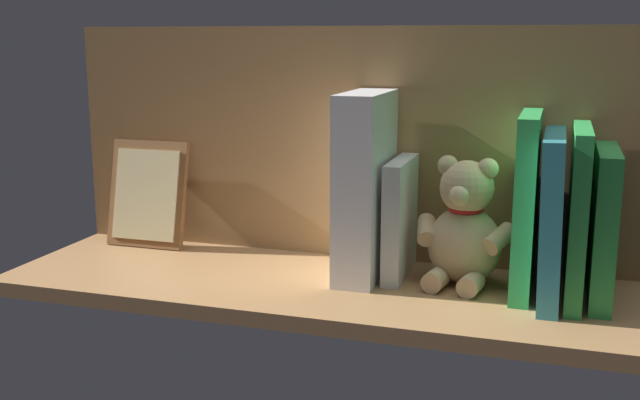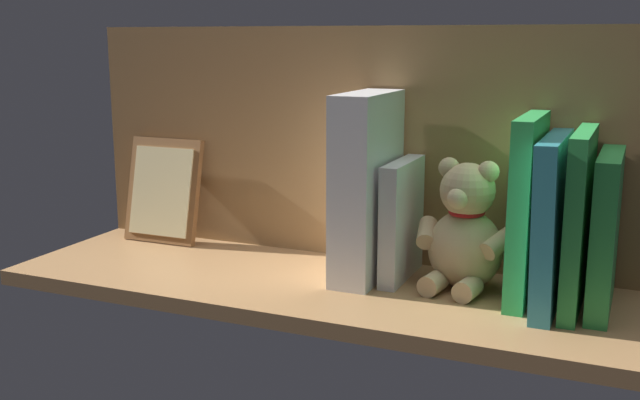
{
  "view_description": "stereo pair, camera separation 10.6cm",
  "coord_description": "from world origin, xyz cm",
  "px_view_note": "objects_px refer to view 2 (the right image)",
  "views": [
    {
      "loc": [
        -31.62,
        99.74,
        34.14
      ],
      "look_at": [
        0.0,
        0.0,
        11.62
      ],
      "focal_mm": 42.57,
      "sensor_mm": 36.0,
      "label": 1
    },
    {
      "loc": [
        -41.52,
        96.04,
        34.14
      ],
      "look_at": [
        0.0,
        0.0,
        11.62
      ],
      "focal_mm": 42.57,
      "sensor_mm": 36.0,
      "label": 2
    }
  ],
  "objects_px": {
    "teddy_bear": "(465,232)",
    "picture_frame_leaning": "(163,191)",
    "dictionary_thick_white": "(367,186)",
    "book_0": "(605,232)"
  },
  "relations": [
    {
      "from": "teddy_bear",
      "to": "picture_frame_leaning",
      "type": "bearing_deg",
      "value": 4.65
    },
    {
      "from": "book_0",
      "to": "dictionary_thick_white",
      "type": "xyz_separation_m",
      "value": [
        0.32,
        -0.0,
        0.03
      ]
    },
    {
      "from": "book_0",
      "to": "teddy_bear",
      "type": "height_order",
      "value": "book_0"
    },
    {
      "from": "teddy_bear",
      "to": "picture_frame_leaning",
      "type": "distance_m",
      "value": 0.53
    },
    {
      "from": "book_0",
      "to": "picture_frame_leaning",
      "type": "bearing_deg",
      "value": -4.51
    },
    {
      "from": "dictionary_thick_white",
      "to": "picture_frame_leaning",
      "type": "relative_size",
      "value": 1.52
    },
    {
      "from": "dictionary_thick_white",
      "to": "book_0",
      "type": "bearing_deg",
      "value": 179.3
    },
    {
      "from": "dictionary_thick_white",
      "to": "picture_frame_leaning",
      "type": "height_order",
      "value": "dictionary_thick_white"
    },
    {
      "from": "book_0",
      "to": "teddy_bear",
      "type": "relative_size",
      "value": 1.11
    },
    {
      "from": "teddy_bear",
      "to": "dictionary_thick_white",
      "type": "bearing_deg",
      "value": 11.39
    }
  ]
}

